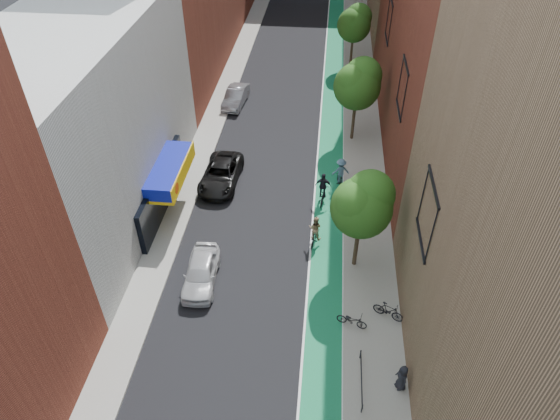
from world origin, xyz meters
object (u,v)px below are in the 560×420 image
(parked_car_silver, at_px, (236,97))
(cyclist_lane_near, at_px, (315,232))
(cyclist_lane_far, at_px, (341,174))
(parked_car_white, at_px, (201,272))
(cyclist_lane_mid, at_px, (323,191))
(pedestrian, at_px, (402,378))
(parked_car_black, at_px, (221,174))

(parked_car_silver, height_order, cyclist_lane_near, cyclist_lane_near)
(cyclist_lane_near, xyz_separation_m, cyclist_lane_far, (1.50, 6.02, 0.16))
(parked_car_white, distance_m, cyclist_lane_mid, 10.29)
(cyclist_lane_far, bearing_deg, cyclist_lane_mid, 44.29)
(parked_car_silver, distance_m, pedestrian, 29.39)
(parked_car_white, relative_size, parked_car_black, 0.81)
(parked_car_silver, relative_size, cyclist_lane_far, 2.04)
(parked_car_black, height_order, cyclist_lane_mid, cyclist_lane_mid)
(cyclist_lane_mid, height_order, pedestrian, cyclist_lane_mid)
(parked_car_white, xyz_separation_m, parked_car_silver, (-1.60, 21.07, 0.00))
(parked_car_white, xyz_separation_m, pedestrian, (10.60, -5.66, 0.17))
(cyclist_lane_far, distance_m, pedestrian, 15.75)
(parked_car_silver, bearing_deg, cyclist_lane_far, -44.77)
(parked_car_black, xyz_separation_m, cyclist_lane_far, (8.38, 0.48, 0.29))
(cyclist_lane_near, bearing_deg, pedestrian, 127.48)
(cyclist_lane_mid, xyz_separation_m, cyclist_lane_far, (1.15, 1.89, 0.18))
(cyclist_lane_near, distance_m, cyclist_lane_far, 6.21)
(parked_car_silver, bearing_deg, pedestrian, -59.83)
(parked_car_silver, xyz_separation_m, cyclist_lane_far, (9.30, -11.25, 0.29))
(parked_car_white, bearing_deg, cyclist_lane_mid, 47.48)
(pedestrian, bearing_deg, parked_car_black, -163.95)
(parked_car_black, xyz_separation_m, parked_car_silver, (-0.92, 11.73, -0.00))
(cyclist_lane_far, bearing_deg, pedestrian, 86.30)
(cyclist_lane_near, height_order, pedestrian, cyclist_lane_near)
(cyclist_lane_mid, distance_m, cyclist_lane_far, 2.22)
(parked_car_silver, distance_m, cyclist_lane_mid, 15.46)
(parked_car_black, bearing_deg, cyclist_lane_near, -36.88)
(parked_car_white, bearing_deg, cyclist_lane_near, 28.53)
(parked_car_white, relative_size, cyclist_lane_mid, 1.95)
(parked_car_white, xyz_separation_m, cyclist_lane_near, (6.20, 3.80, 0.13))
(parked_car_silver, relative_size, pedestrian, 2.94)
(parked_car_silver, height_order, cyclist_lane_far, cyclist_lane_far)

